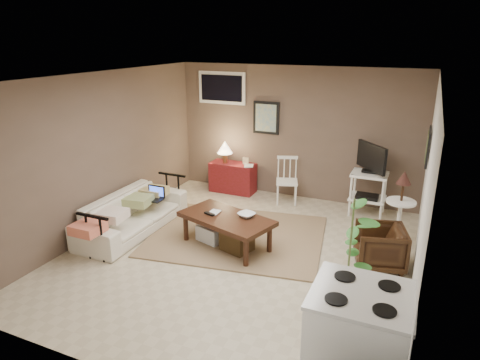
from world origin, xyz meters
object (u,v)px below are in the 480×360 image
at_px(stove, 358,347).
at_px(sofa, 132,207).
at_px(red_console, 232,175).
at_px(tv_stand, 369,178).
at_px(side_table, 401,200).
at_px(coffee_table, 226,229).
at_px(potted_plant, 349,258).
at_px(spindle_chair, 287,182).
at_px(armchair, 380,245).

bearing_deg(stove, sofa, 152.52).
relative_size(red_console, tv_stand, 0.81).
height_order(tv_stand, side_table, tv_stand).
relative_size(coffee_table, sofa, 0.74).
bearing_deg(potted_plant, side_table, 80.59).
height_order(coffee_table, spindle_chair, spindle_chair).
bearing_deg(red_console, side_table, -18.26).
bearing_deg(sofa, stove, -117.48).
height_order(coffee_table, side_table, side_table).
distance_m(red_console, stove, 5.13).
height_order(red_console, potted_plant, potted_plant).
xyz_separation_m(side_table, armchair, (-0.16, -0.79, -0.38)).
distance_m(armchair, potted_plant, 1.43).
bearing_deg(stove, side_table, 88.28).
relative_size(spindle_chair, tv_stand, 0.67).
relative_size(sofa, armchair, 3.20).
distance_m(side_table, potted_plant, 2.17).
bearing_deg(stove, red_console, 126.17).
height_order(red_console, side_table, side_table).
bearing_deg(side_table, sofa, -162.51).
bearing_deg(armchair, potted_plant, -23.32).
xyz_separation_m(coffee_table, armchair, (2.07, 0.31, 0.03)).
bearing_deg(spindle_chair, sofa, -130.33).
xyz_separation_m(sofa, tv_stand, (3.21, 2.11, 0.26)).
height_order(potted_plant, stove, potted_plant).
xyz_separation_m(spindle_chair, potted_plant, (1.63, -3.06, 0.37)).
relative_size(coffee_table, red_console, 1.47).
bearing_deg(sofa, tv_stand, -56.71).
xyz_separation_m(coffee_table, sofa, (-1.55, -0.09, 0.11)).
bearing_deg(coffee_table, red_console, 112.58).
height_order(tv_stand, stove, tv_stand).
bearing_deg(armchair, spindle_chair, -148.68).
height_order(red_console, armchair, red_console).
bearing_deg(side_table, red_console, 161.74).
bearing_deg(tv_stand, sofa, -146.71).
xyz_separation_m(spindle_chair, side_table, (1.98, -0.93, 0.30)).
relative_size(tv_stand, armchair, 1.99).
relative_size(sofa, spindle_chair, 2.39).
bearing_deg(armchair, stove, -13.55).
distance_m(red_console, potted_plant, 4.22).
distance_m(sofa, red_console, 2.32).
xyz_separation_m(coffee_table, side_table, (2.23, 1.10, 0.40)).
xyz_separation_m(coffee_table, tv_stand, (1.67, 2.02, 0.37)).
bearing_deg(coffee_table, sofa, -176.74).
xyz_separation_m(tv_stand, stove, (0.47, -4.03, -0.14)).
relative_size(coffee_table, spindle_chair, 1.78).
distance_m(spindle_chair, tv_stand, 1.44).
distance_m(coffee_table, potted_plant, 2.19).
distance_m(coffee_table, armchair, 2.09).
height_order(side_table, armchair, side_table).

